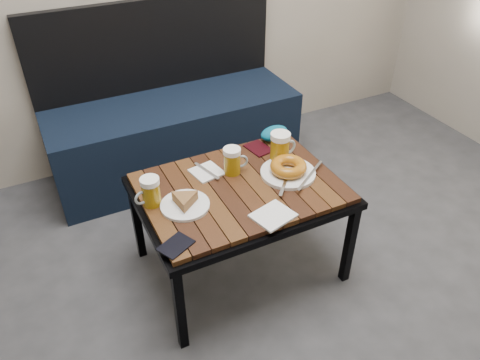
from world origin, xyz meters
name	(u,v)px	position (x,y,z in m)	size (l,w,h in m)	color
bench	(173,128)	(0.11, 1.76, 0.27)	(1.40, 0.50, 0.95)	black
cafe_table	(240,194)	(0.09, 0.85, 0.43)	(0.84, 0.62, 0.47)	black
beer_mug_left	(150,192)	(-0.27, 0.89, 0.53)	(0.11, 0.09, 0.12)	#98700C
beer_mug_centre	(233,161)	(0.11, 0.95, 0.53)	(0.11, 0.08, 0.12)	#98700C
beer_mug_right	(280,147)	(0.33, 0.94, 0.54)	(0.13, 0.09, 0.14)	#98700C
plate_pie	(185,202)	(-0.16, 0.82, 0.49)	(0.19, 0.19, 0.05)	white
plate_bagel	(288,169)	(0.31, 0.83, 0.50)	(0.29, 0.26, 0.06)	white
napkin_left	(207,172)	(0.00, 0.99, 0.48)	(0.14, 0.16, 0.01)	white
napkin_right	(273,216)	(0.12, 0.62, 0.48)	(0.17, 0.16, 0.01)	white
passport_navy	(176,245)	(-0.27, 0.63, 0.47)	(0.08, 0.12, 0.01)	black
passport_burgundy	(259,148)	(0.29, 1.06, 0.47)	(0.09, 0.12, 0.01)	black
knit_pouch	(274,133)	(0.40, 1.11, 0.50)	(0.14, 0.09, 0.06)	#05527F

